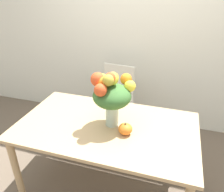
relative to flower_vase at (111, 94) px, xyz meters
name	(u,v)px	position (x,y,z in m)	size (l,w,h in m)	color
ground_plane	(107,184)	(-0.04, -0.02, -1.03)	(12.00, 12.00, 0.00)	brown
wall_back	(140,26)	(-0.04, 1.30, 0.32)	(8.00, 0.06, 2.70)	silver
dining_table	(106,133)	(-0.04, -0.02, -0.38)	(1.53, 0.89, 0.73)	tan
flower_vase	(111,94)	(0.00, 0.00, 0.00)	(0.34, 0.37, 0.49)	#B2CCBC
pumpkin	(125,129)	(0.15, -0.09, -0.25)	(0.11, 0.11, 0.10)	orange
dining_chair_near_window	(115,102)	(-0.20, 0.80, -0.53)	(0.46, 0.46, 0.94)	silver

